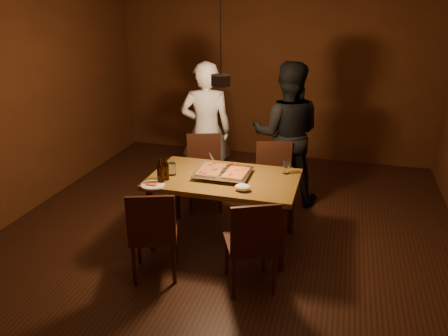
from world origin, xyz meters
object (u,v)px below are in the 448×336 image
(diner_white, at_px, (206,131))
(chair_far_right, at_px, (274,174))
(dining_table, at_px, (224,184))
(chair_far_left, at_px, (204,164))
(chair_near_left, at_px, (153,227))
(diner_dark, at_px, (286,134))
(plate_slice, at_px, (153,185))
(chair_near_right, at_px, (252,238))
(beer_bottle_a, at_px, (161,171))
(pizza_tray, at_px, (223,174))
(pendant_lamp, at_px, (221,79))
(beer_bottle_b, at_px, (166,168))

(diner_white, bearing_deg, chair_far_right, 144.11)
(dining_table, distance_m, chair_far_left, 0.98)
(chair_near_left, bearing_deg, diner_white, 73.78)
(diner_dark, bearing_deg, chair_near_left, 60.26)
(plate_slice, bearing_deg, diner_white, 87.66)
(dining_table, xyz_separation_m, chair_near_right, (0.46, -0.75, -0.14))
(chair_far_left, bearing_deg, chair_far_right, 154.58)
(chair_far_left, bearing_deg, beer_bottle_a, 66.54)
(dining_table, distance_m, pizza_tray, 0.10)
(chair_far_right, distance_m, pendant_lamp, 1.54)
(pendant_lamp, bearing_deg, plate_slice, -152.54)
(chair_far_right, xyz_separation_m, chair_near_right, (0.07, -1.51, 0.00))
(plate_slice, bearing_deg, diner_dark, 56.39)
(diner_white, relative_size, pendant_lamp, 1.59)
(chair_far_left, height_order, plate_slice, chair_far_left)
(dining_table, distance_m, chair_far_right, 0.87)
(beer_bottle_b, bearing_deg, pendant_lamp, 13.92)
(chair_near_right, distance_m, beer_bottle_a, 1.16)
(dining_table, relative_size, chair_far_left, 2.78)
(chair_near_right, height_order, diner_dark, diner_dark)
(dining_table, height_order, chair_near_left, chair_near_left)
(dining_table, height_order, chair_far_left, chair_far_left)
(chair_far_right, distance_m, chair_near_left, 1.78)
(diner_white, relative_size, diner_dark, 0.99)
(chair_near_right, distance_m, diner_dark, 1.99)
(pendant_lamp, bearing_deg, chair_far_left, 117.47)
(chair_far_right, height_order, pizza_tray, chair_far_right)
(chair_near_left, relative_size, beer_bottle_b, 2.22)
(pendant_lamp, bearing_deg, chair_far_right, 64.41)
(beer_bottle_a, bearing_deg, diner_white, 89.78)
(beer_bottle_a, relative_size, diner_dark, 0.15)
(chair_near_right, distance_m, beer_bottle_b, 1.19)
(plate_slice, bearing_deg, beer_bottle_a, 54.09)
(dining_table, relative_size, pizza_tray, 2.73)
(chair_near_left, xyz_separation_m, diner_dark, (0.90, 2.02, 0.35))
(pizza_tray, bearing_deg, beer_bottle_a, -147.35)
(chair_near_left, bearing_deg, dining_table, 42.24)
(pizza_tray, relative_size, beer_bottle_b, 2.27)
(chair_far_left, height_order, chair_far_right, same)
(beer_bottle_a, bearing_deg, diner_dark, 56.51)
(diner_white, height_order, pendant_lamp, pendant_lamp)
(chair_far_left, relative_size, chair_far_right, 1.06)
(beer_bottle_a, xyz_separation_m, pendant_lamp, (0.55, 0.24, 0.88))
(chair_near_left, relative_size, chair_near_right, 0.96)
(diner_dark, bearing_deg, beer_bottle_a, 50.66)
(chair_far_left, xyz_separation_m, chair_near_left, (0.05, -1.65, 0.00))
(chair_near_left, bearing_deg, diner_dark, 46.56)
(dining_table, height_order, beer_bottle_a, beer_bottle_a)
(chair_far_left, distance_m, diner_white, 0.44)
(pizza_tray, bearing_deg, dining_table, -52.67)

